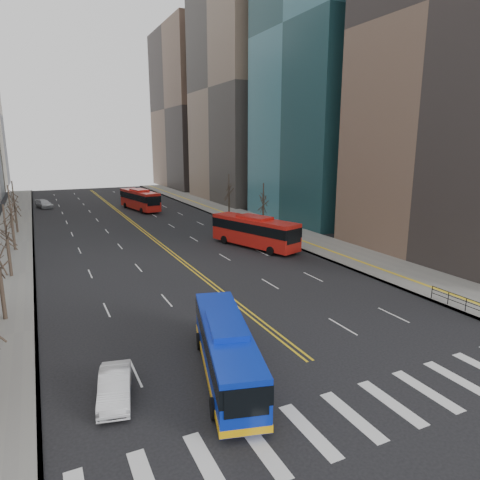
% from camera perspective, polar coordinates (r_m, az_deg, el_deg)
% --- Properties ---
extents(ground, '(220.00, 220.00, 0.00)m').
position_cam_1_polar(ground, '(22.40, 17.20, -20.76)').
color(ground, black).
extents(sidewalk_right, '(7.00, 130.00, 0.15)m').
position_cam_1_polar(sidewalk_right, '(67.04, 2.16, 2.43)').
color(sidewalk_right, gray).
rests_on(sidewalk_right, ground).
extents(sidewalk_left, '(5.00, 130.00, 0.15)m').
position_cam_1_polar(sidewalk_left, '(59.66, -28.14, -0.41)').
color(sidewalk_left, gray).
rests_on(sidewalk_left, ground).
extents(crosswalk, '(26.70, 4.00, 0.01)m').
position_cam_1_polar(crosswalk, '(22.40, 17.20, -20.75)').
color(crosswalk, silver).
rests_on(crosswalk, ground).
extents(centerline, '(0.55, 100.00, 0.01)m').
position_cam_1_polar(centerline, '(70.65, -14.42, 2.51)').
color(centerline, gold).
rests_on(centerline, ground).
extents(office_towers, '(83.00, 134.00, 58.00)m').
position_cam_1_polar(office_towers, '(83.74, -17.27, 20.36)').
color(office_towers, gray).
rests_on(office_towers, ground).
extents(pedestrian_railing, '(0.06, 6.06, 1.02)m').
position_cam_1_polar(pedestrian_railing, '(35.52, 27.92, -7.37)').
color(pedestrian_railing, black).
rests_on(pedestrian_railing, sidewalk_right).
extents(street_trees, '(35.20, 47.20, 7.60)m').
position_cam_1_polar(street_trees, '(48.81, -18.20, 3.58)').
color(street_trees, '#2E231C').
rests_on(street_trees, ground).
extents(blue_bus, '(4.95, 10.91, 3.14)m').
position_cam_1_polar(blue_bus, '(23.18, -1.84, -14.22)').
color(blue_bus, '#0B27B0').
rests_on(blue_bus, ground).
extents(red_bus_near, '(6.40, 12.29, 3.79)m').
position_cam_1_polar(red_bus_near, '(50.58, 1.93, 1.34)').
color(red_bus_near, red).
rests_on(red_bus_near, ground).
extents(red_bus_far, '(4.91, 12.59, 3.87)m').
position_cam_1_polar(red_bus_far, '(81.30, -13.22, 5.41)').
color(red_bus_far, red).
rests_on(red_bus_far, ground).
extents(car_white, '(2.31, 4.42, 1.39)m').
position_cam_1_polar(car_white, '(22.63, -16.35, -18.26)').
color(car_white, silver).
rests_on(car_white, ground).
extents(car_dark_mid, '(2.42, 3.93, 1.25)m').
position_cam_1_polar(car_dark_mid, '(54.30, 0.95, 0.55)').
color(car_dark_mid, black).
rests_on(car_dark_mid, ground).
extents(car_silver, '(3.53, 5.51, 1.49)m').
position_cam_1_polar(car_silver, '(90.02, -24.65, 4.37)').
color(car_silver, '#ACADB2').
rests_on(car_silver, ground).
extents(car_dark_far, '(3.48, 5.19, 1.32)m').
position_cam_1_polar(car_dark_far, '(98.47, -13.56, 5.77)').
color(car_dark_far, black).
rests_on(car_dark_far, ground).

